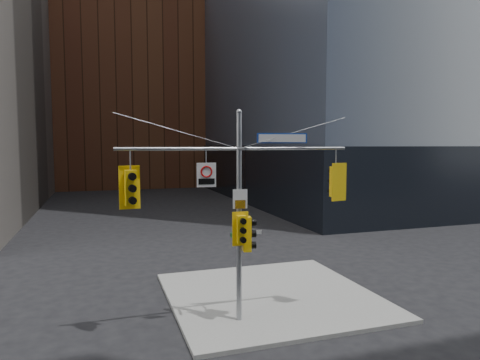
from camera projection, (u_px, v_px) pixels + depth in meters
ground at (260, 350)px, 12.77m from camera, size 160.00×160.00×0.00m
sidewalk_corner at (271, 296)px, 17.18m from camera, size 8.00×8.00×0.15m
podium_ne at (382, 170)px, 51.53m from camera, size 36.40×36.40×6.00m
brick_midrise at (128, 94)px, 66.52m from camera, size 26.00×20.00×28.00m
signal_assembly at (239, 196)px, 14.29m from camera, size 8.00×0.80×7.30m
traffic_light_west_arm at (131, 188)px, 13.18m from camera, size 0.65×0.57×1.37m
traffic_light_east_arm at (336, 182)px, 15.40m from camera, size 0.64×0.58×1.36m
traffic_light_pole_side at (248, 234)px, 14.50m from camera, size 0.49×0.42×1.17m
traffic_light_pole_front at (242, 230)px, 14.13m from camera, size 0.55×0.44×1.15m
street_sign_blade at (282, 138)px, 14.62m from camera, size 1.78×0.24×0.35m
regulatory_sign_arm at (206, 174)px, 13.86m from camera, size 0.63×0.11×0.79m
regulatory_sign_pole at (240, 200)px, 14.19m from camera, size 0.49×0.07×0.65m
street_blade_ew at (252, 232)px, 14.55m from camera, size 0.69×0.10×0.14m
street_blade_ns at (235, 237)px, 14.85m from camera, size 0.09×0.80×0.16m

